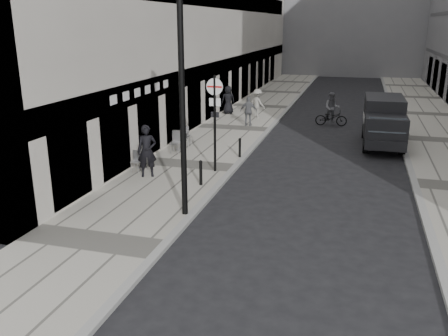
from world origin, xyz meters
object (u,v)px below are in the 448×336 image
(panel_van, at_px, (384,119))
(cyclist, at_px, (331,113))
(walking_man, at_px, (147,151))
(lamppost, at_px, (182,90))
(sign_post, at_px, (215,111))

(panel_van, bearing_deg, cyclist, 122.54)
(cyclist, bearing_deg, panel_van, -59.10)
(walking_man, distance_m, cyclist, 13.68)
(lamppost, xyz_separation_m, panel_van, (6.20, 11.25, -2.66))
(walking_man, bearing_deg, panel_van, 18.34)
(sign_post, relative_size, cyclist, 1.93)
(walking_man, height_order, lamppost, lamppost)
(walking_man, bearing_deg, lamppost, -73.38)
(lamppost, xyz_separation_m, cyclist, (3.46, 15.38, -3.20))
(walking_man, relative_size, lamppost, 0.29)
(panel_van, bearing_deg, sign_post, -135.50)
(walking_man, height_order, sign_post, sign_post)
(lamppost, height_order, panel_van, lamppost)
(lamppost, bearing_deg, cyclist, 77.31)
(sign_post, bearing_deg, panel_van, 46.46)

